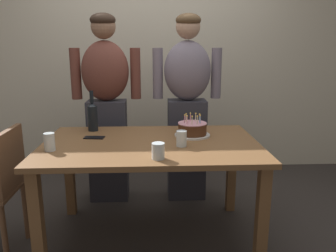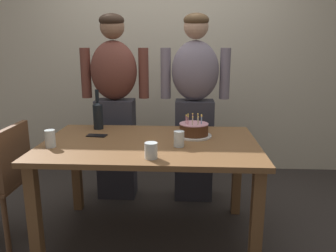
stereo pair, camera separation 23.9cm
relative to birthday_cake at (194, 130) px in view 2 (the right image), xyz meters
The scene contains 12 objects.
ground_plane 0.86m from the birthday_cake, 153.04° to the right, with size 10.00×10.00×0.00m, color #332D2B.
back_wall 1.52m from the birthday_cake, 102.52° to the left, with size 5.20×0.10×2.60m, color beige.
dining_table 0.38m from the birthday_cake, 153.04° to the right, with size 1.50×0.96×0.74m.
birthday_cake is the anchor object (origin of this frame).
water_glass_near 1.01m from the birthday_cake, 161.50° to the right, with size 0.07×0.07×0.12m, color silver.
water_glass_far 0.57m from the birthday_cake, 117.32° to the right, with size 0.08×0.08×0.10m, color silver.
water_glass_side 0.28m from the birthday_cake, 111.65° to the right, with size 0.07×0.07×0.11m, color silver.
wine_bottle 0.79m from the birthday_cake, 165.78° to the left, with size 0.08×0.08×0.32m.
cell_phone 0.72m from the birthday_cake, behind, with size 0.14×0.07×0.01m, color black.
person_man_bearded 0.90m from the birthday_cake, 141.67° to the left, with size 0.61×0.27×1.66m.
person_woman_cardigan 0.56m from the birthday_cake, 88.34° to the left, with size 0.61×0.27×1.66m.
dining_chair 1.38m from the birthday_cake, 167.34° to the right, with size 0.42×0.42×0.87m.
Camera 2 is at (0.25, -2.26, 1.40)m, focal length 36.14 mm.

